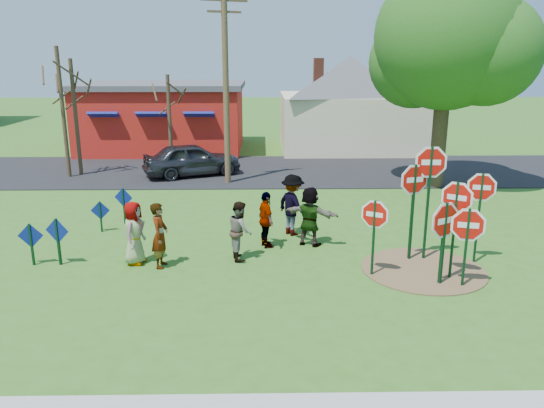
% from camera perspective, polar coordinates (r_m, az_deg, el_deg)
% --- Properties ---
extents(ground, '(120.00, 120.00, 0.00)m').
position_cam_1_polar(ground, '(14.80, -2.21, -5.73)').
color(ground, '#33601B').
rests_on(ground, ground).
extents(road, '(120.00, 7.50, 0.04)m').
position_cam_1_polar(road, '(25.85, -1.72, 3.62)').
color(road, black).
rests_on(road, ground).
extents(dirt_patch, '(3.20, 3.20, 0.03)m').
position_cam_1_polar(dirt_patch, '(14.48, 15.94, -6.78)').
color(dirt_patch, brown).
rests_on(dirt_patch, ground).
extents(red_building, '(9.40, 7.69, 3.90)m').
position_cam_1_polar(red_building, '(32.49, -11.49, 9.25)').
color(red_building, '#A42010').
rests_on(red_building, ground).
extents(cream_house, '(9.40, 9.40, 6.50)m').
position_cam_1_polar(cream_house, '(32.30, 8.36, 11.07)').
color(cream_house, beige).
rests_on(cream_house, ground).
extents(stop_sign_a, '(0.84, 0.49, 2.10)m').
position_cam_1_polar(stop_sign_a, '(13.37, 10.96, -1.82)').
color(stop_sign_a, '#0D3119').
rests_on(stop_sign_a, ground).
extents(stop_sign_b, '(1.15, 0.08, 3.28)m').
position_cam_1_polar(stop_sign_b, '(14.58, 16.64, 3.12)').
color(stop_sign_b, '#0D3119').
rests_on(stop_sign_b, ground).
extents(stop_sign_c, '(0.88, 0.60, 2.62)m').
position_cam_1_polar(stop_sign_c, '(13.60, 19.18, -0.40)').
color(stop_sign_c, '#0D3119').
rests_on(stop_sign_c, ground).
extents(stop_sign_d, '(1.00, 0.24, 2.60)m').
position_cam_1_polar(stop_sign_d, '(14.89, 21.54, 0.88)').
color(stop_sign_d, '#0D3119').
rests_on(stop_sign_d, ground).
extents(stop_sign_e, '(1.05, 0.62, 2.23)m').
position_cam_1_polar(stop_sign_e, '(13.24, 18.06, -2.30)').
color(stop_sign_e, '#0D3119').
rests_on(stop_sign_e, ground).
extents(stop_sign_f, '(1.06, 0.30, 2.11)m').
position_cam_1_polar(stop_sign_f, '(13.32, 20.30, -2.60)').
color(stop_sign_f, '#0D3119').
rests_on(stop_sign_f, ground).
extents(stop_sign_g, '(1.07, 0.36, 2.81)m').
position_cam_1_polar(stop_sign_g, '(14.53, 15.00, 1.46)').
color(stop_sign_g, '#0D3119').
rests_on(stop_sign_g, ground).
extents(blue_diamond_a, '(0.68, 0.06, 1.16)m').
position_cam_1_polar(blue_diamond_a, '(15.40, -24.50, -3.53)').
color(blue_diamond_a, '#0D3119').
rests_on(blue_diamond_a, ground).
extents(blue_diamond_b, '(0.67, 0.22, 1.30)m').
position_cam_1_polar(blue_diamond_b, '(15.11, -22.06, -3.23)').
color(blue_diamond_b, '#0D3119').
rests_on(blue_diamond_b, ground).
extents(blue_diamond_c, '(0.60, 0.06, 1.01)m').
position_cam_1_polar(blue_diamond_c, '(17.55, -17.97, -0.96)').
color(blue_diamond_c, '#0D3119').
rests_on(blue_diamond_c, ground).
extents(blue_diamond_d, '(0.63, 0.20, 1.24)m').
position_cam_1_polar(blue_diamond_d, '(18.11, -15.65, 0.22)').
color(blue_diamond_d, '#0D3119').
rests_on(blue_diamond_d, ground).
extents(person_a, '(0.70, 0.93, 1.72)m').
position_cam_1_polar(person_a, '(14.55, -14.61, -3.03)').
color(person_a, '#3C3C80').
rests_on(person_a, ground).
extents(person_b, '(0.45, 0.66, 1.75)m').
position_cam_1_polar(person_b, '(14.16, -11.98, -3.31)').
color(person_b, '#286967').
rests_on(person_b, ground).
extents(person_c, '(0.75, 0.89, 1.62)m').
position_cam_1_polar(person_c, '(14.46, -3.45, -2.85)').
color(person_c, '#946343').
rests_on(person_c, ground).
extents(person_d, '(1.30, 1.41, 1.91)m').
position_cam_1_polar(person_d, '(16.37, 2.24, -0.10)').
color(person_d, '#2F2F33').
rests_on(person_d, ground).
extents(person_e, '(0.70, 1.05, 1.66)m').
position_cam_1_polar(person_e, '(15.30, -0.65, -1.71)').
color(person_e, '#522F60').
rests_on(person_e, ground).
extents(person_f, '(1.70, 1.20, 1.77)m').
position_cam_1_polar(person_f, '(15.48, 4.10, -1.33)').
color(person_f, '#25562E').
rests_on(person_f, ground).
extents(suv, '(4.78, 3.36, 1.51)m').
position_cam_1_polar(suv, '(24.84, -8.59, 4.78)').
color(suv, '#2E2E33').
rests_on(suv, road).
extents(utility_pole, '(1.89, 0.83, 8.11)m').
position_cam_1_polar(utility_pole, '(22.82, -4.99, 12.75)').
color(utility_pole, '#4C3823').
rests_on(utility_pole, ground).
extents(leafy_tree, '(6.36, 5.81, 9.04)m').
position_cam_1_polar(leafy_tree, '(23.17, 18.66, 15.91)').
color(leafy_tree, '#382819').
rests_on(leafy_tree, ground).
extents(bare_tree_west, '(1.80, 1.80, 5.83)m').
position_cam_1_polar(bare_tree_west, '(25.70, -21.74, 10.92)').
color(bare_tree_west, '#382819').
rests_on(bare_tree_west, ground).
extents(bare_tree_east, '(1.80, 1.80, 4.55)m').
position_cam_1_polar(bare_tree_east, '(26.82, -11.02, 10.10)').
color(bare_tree_east, '#382819').
rests_on(bare_tree_east, ground).
extents(bare_tree_mid, '(1.80, 1.80, 5.30)m').
position_cam_1_polar(bare_tree_mid, '(26.05, -20.51, 10.34)').
color(bare_tree_mid, '#382819').
rests_on(bare_tree_mid, ground).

